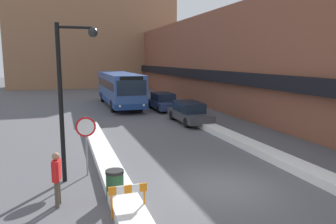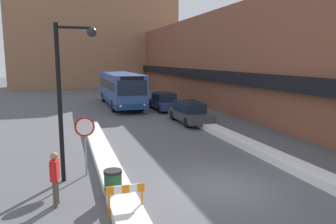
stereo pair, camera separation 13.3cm
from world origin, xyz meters
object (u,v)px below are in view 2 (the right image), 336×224
(street_lamp, at_px, (68,84))
(pedestrian, at_px, (55,174))
(parked_car_front, at_px, (190,112))
(stop_sign, at_px, (85,133))
(trash_bin, at_px, (113,184))
(construction_barricade, at_px, (126,194))
(city_bus, at_px, (120,88))
(parked_car_back, at_px, (164,102))

(street_lamp, distance_m, pedestrian, 3.34)
(parked_car_front, bearing_deg, stop_sign, -131.43)
(trash_bin, bearing_deg, construction_barricade, -82.77)
(city_bus, xyz_separation_m, street_lamp, (-4.98, -19.05, 1.85))
(parked_car_back, relative_size, stop_sign, 1.98)
(parked_car_back, distance_m, stop_sign, 16.79)
(city_bus, bearing_deg, parked_car_back, -49.29)
(stop_sign, relative_size, trash_bin, 2.41)
(pedestrian, relative_size, trash_bin, 1.78)
(parked_car_front, xyz_separation_m, parked_car_back, (-0.00, 6.22, 0.01))
(street_lamp, relative_size, trash_bin, 5.98)
(construction_barricade, bearing_deg, trash_bin, 97.23)
(stop_sign, xyz_separation_m, construction_barricade, (0.85, -3.82, -0.99))
(parked_car_front, xyz_separation_m, construction_barricade, (-6.82, -12.51, -0.08))
(parked_car_front, height_order, street_lamp, street_lamp)
(parked_car_back, bearing_deg, street_lamp, -118.21)
(city_bus, height_order, construction_barricade, city_bus)
(pedestrian, bearing_deg, city_bus, -5.02)
(city_bus, height_order, street_lamp, street_lamp)
(parked_car_back, xyz_separation_m, trash_bin, (-6.99, -17.40, -0.27))
(parked_car_back, distance_m, construction_barricade, 19.93)
(street_lamp, bearing_deg, pedestrian, -104.03)
(stop_sign, height_order, pedestrian, stop_sign)
(parked_car_front, relative_size, construction_barricade, 4.34)
(city_bus, height_order, parked_car_front, city_bus)
(stop_sign, bearing_deg, pedestrian, -113.17)
(pedestrian, distance_m, trash_bin, 1.82)
(stop_sign, relative_size, construction_barricade, 2.08)
(city_bus, height_order, parked_car_back, city_bus)
(street_lamp, height_order, pedestrian, street_lamp)
(parked_car_back, distance_m, street_lamp, 17.59)
(city_bus, relative_size, stop_sign, 5.10)
(trash_bin, bearing_deg, parked_car_front, 57.99)
(parked_car_back, relative_size, construction_barricade, 4.13)
(city_bus, distance_m, parked_car_back, 5.04)
(stop_sign, distance_m, construction_barricade, 4.04)
(construction_barricade, bearing_deg, street_lamp, 112.04)
(city_bus, bearing_deg, construction_barricade, -99.08)
(parked_car_front, distance_m, construction_barricade, 14.25)
(parked_car_front, distance_m, trash_bin, 13.19)
(street_lamp, bearing_deg, trash_bin, -59.83)
(street_lamp, height_order, construction_barricade, street_lamp)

